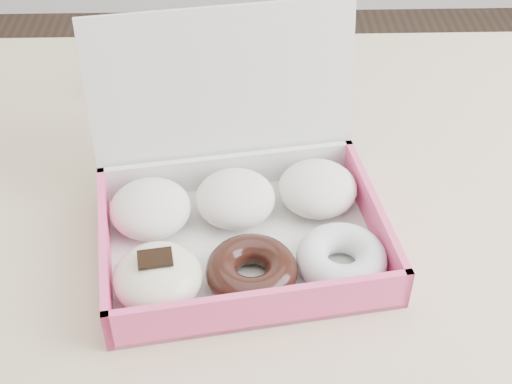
{
  "coord_description": "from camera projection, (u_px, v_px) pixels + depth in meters",
  "views": [
    {
      "loc": [
        -0.18,
        -0.74,
        1.36
      ],
      "look_at": [
        -0.16,
        -0.11,
        0.82
      ],
      "focal_mm": 50.0,
      "sensor_mm": 36.0,
      "label": 1
    }
  ],
  "objects": [
    {
      "name": "table",
      "position": [
        367.0,
        219.0,
        1.02
      ],
      "size": [
        1.2,
        0.8,
        0.75
      ],
      "color": "#CCAF86",
      "rests_on": "ground"
    },
    {
      "name": "donut_box",
      "position": [
        237.0,
        216.0,
        0.85
      ],
      "size": [
        0.37,
        0.33,
        0.24
      ],
      "rotation": [
        0.0,
        0.0,
        0.15
      ],
      "color": "silver",
      "rests_on": "table"
    },
    {
      "name": "newspapers",
      "position": [
        194.0,
        68.0,
        1.14
      ],
      "size": [
        0.26,
        0.23,
        0.04
      ],
      "primitive_type": "cube",
      "rotation": [
        0.0,
        0.0,
        -0.21
      ],
      "color": "beige",
      "rests_on": "table"
    }
  ]
}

